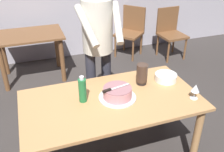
# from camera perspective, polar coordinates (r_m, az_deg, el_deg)

# --- Properties ---
(main_dining_table) EXTENTS (1.60, 0.85, 0.75)m
(main_dining_table) POSITION_cam_1_polar(r_m,az_deg,el_deg) (2.37, -0.12, -7.41)
(main_dining_table) COLOR tan
(main_dining_table) RESTS_ON ground_plane
(cake_on_platter) EXTENTS (0.34, 0.34, 0.11)m
(cake_on_platter) POSITION_cam_1_polar(r_m,az_deg,el_deg) (2.29, 1.25, -3.89)
(cake_on_platter) COLOR silver
(cake_on_platter) RESTS_ON main_dining_table
(cake_knife) EXTENTS (0.27, 0.08, 0.02)m
(cake_knife) POSITION_cam_1_polar(r_m,az_deg,el_deg) (2.22, -0.30, -3.03)
(cake_knife) COLOR silver
(cake_knife) RESTS_ON cake_on_platter
(plate_stack) EXTENTS (0.22, 0.22, 0.07)m
(plate_stack) POSITION_cam_1_polar(r_m,az_deg,el_deg) (2.63, 11.97, -0.27)
(plate_stack) COLOR white
(plate_stack) RESTS_ON main_dining_table
(wine_glass_near) EXTENTS (0.08, 0.08, 0.14)m
(wine_glass_near) POSITION_cam_1_polar(r_m,az_deg,el_deg) (2.37, 18.21, -2.70)
(wine_glass_near) COLOR silver
(wine_glass_near) RESTS_ON main_dining_table
(water_bottle) EXTENTS (0.07, 0.07, 0.25)m
(water_bottle) POSITION_cam_1_polar(r_m,az_deg,el_deg) (2.23, -6.63, -3.12)
(water_bottle) COLOR #1E6B38
(water_bottle) RESTS_ON main_dining_table
(hurricane_lamp) EXTENTS (0.11, 0.11, 0.21)m
(hurricane_lamp) POSITION_cam_1_polar(r_m,az_deg,el_deg) (2.49, 6.72, 0.43)
(hurricane_lamp) COLOR black
(hurricane_lamp) RESTS_ON main_dining_table
(person_cutting_cake) EXTENTS (0.47, 0.55, 1.72)m
(person_cutting_cake) POSITION_cam_1_polar(r_m,az_deg,el_deg) (2.71, -3.19, 8.10)
(person_cutting_cake) COLOR #2D2D38
(person_cutting_cake) RESTS_ON ground_plane
(background_table) EXTENTS (1.00, 0.70, 0.74)m
(background_table) POSITION_cam_1_polar(r_m,az_deg,el_deg) (4.11, -17.87, 6.82)
(background_table) COLOR brown
(background_table) RESTS_ON ground_plane
(background_chair_0) EXTENTS (0.62, 0.62, 0.90)m
(background_chair_0) POSITION_cam_1_polar(r_m,az_deg,el_deg) (4.82, 4.20, 10.31)
(background_chair_0) COLOR brown
(background_chair_0) RESTS_ON ground_plane
(background_chair_2) EXTENTS (0.47, 0.47, 0.90)m
(background_chair_2) POSITION_cam_1_polar(r_m,az_deg,el_deg) (4.86, 12.95, 9.80)
(background_chair_2) COLOR brown
(background_chair_2) RESTS_ON ground_plane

